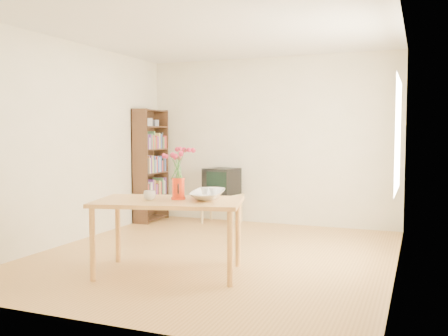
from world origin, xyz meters
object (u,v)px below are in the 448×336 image
at_px(television, 222,181).
at_px(table, 169,208).
at_px(pitcher, 178,189).
at_px(bowl, 208,176).
at_px(mug, 150,195).

bearing_deg(television, table, -67.11).
xyz_separation_m(pitcher, television, (-0.63, 2.77, -0.18)).
bearing_deg(table, bowl, 25.99).
bearing_deg(table, television, 87.24).
relative_size(table, bowl, 3.35).
bearing_deg(bowl, table, -140.09).
distance_m(bowl, television, 2.74).
xyz_separation_m(mug, television, (-0.39, 2.93, -0.13)).
bearing_deg(table, mug, -166.48).
height_order(table, mug, mug).
height_order(pitcher, television, pitcher).
xyz_separation_m(table, bowl, (0.32, 0.26, 0.30)).
xyz_separation_m(table, television, (-0.56, 2.85, -0.00)).
xyz_separation_m(mug, bowl, (0.48, 0.35, 0.18)).
bearing_deg(bowl, pitcher, -142.80).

